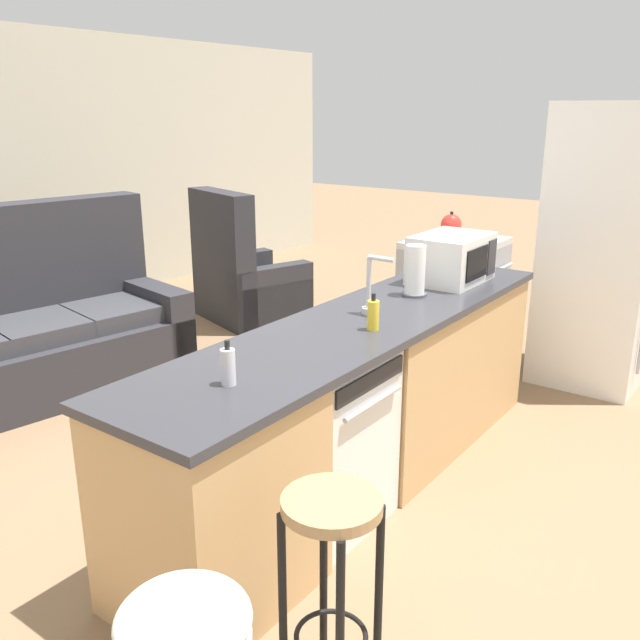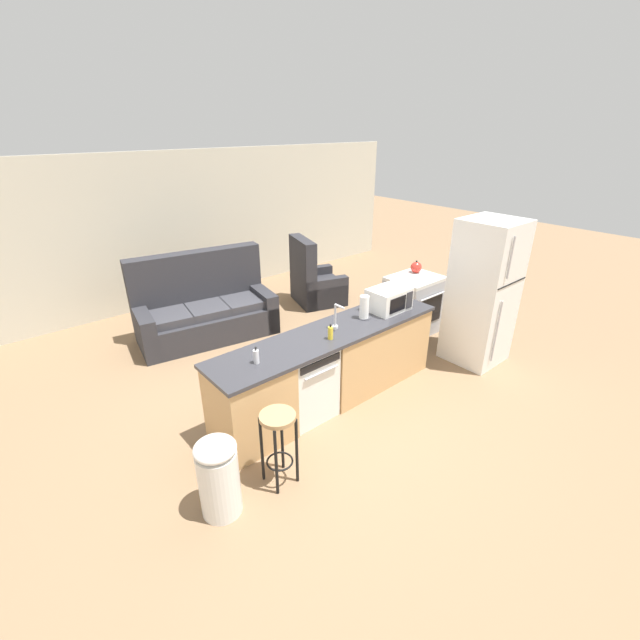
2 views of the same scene
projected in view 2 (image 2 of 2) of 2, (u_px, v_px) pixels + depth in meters
The scene contains 16 objects.
ground_plane at pixel (320, 404), 5.03m from camera, with size 24.00×24.00×0.00m, color #896B4C.
wall_back at pixel (179, 229), 7.56m from camera, with size 10.00×0.06×2.60m.
kitchen_counter at pixel (336, 366), 5.00m from camera, with size 2.94×0.66×0.90m.
dishwasher at pixel (303, 381), 4.71m from camera, with size 0.58×0.61×0.84m.
stove_range at pixel (413, 304), 6.60m from camera, with size 0.76×0.68×0.90m.
refrigerator at pixel (483, 293), 5.63m from camera, with size 0.72×0.73×1.94m.
microwave at pixel (389, 299), 5.24m from camera, with size 0.50×0.37×0.28m.
sink_faucet at pixel (336, 318), 4.76m from camera, with size 0.07×0.18×0.30m.
paper_towel_roll at pixel (364, 308), 5.01m from camera, with size 0.14×0.14×0.28m.
soap_bottle at pixel (330, 333), 4.56m from camera, with size 0.06×0.06×0.18m.
dish_soap_bottle at pixel (256, 356), 4.10m from camera, with size 0.06×0.06×0.18m.
kettle at pixel (416, 267), 6.57m from camera, with size 0.21×0.17×0.19m.
bar_stool at pixel (278, 434), 3.74m from camera, with size 0.32×0.32×0.74m.
trash_bin at pixel (218, 476), 3.50m from camera, with size 0.35×0.35×0.74m.
couch at pixel (204, 311), 6.53m from camera, with size 2.12×1.23×1.27m.
armchair at pixel (313, 284), 7.73m from camera, with size 1.02×1.05×1.20m.
Camera 2 is at (-2.69, -3.15, 3.02)m, focal length 24.00 mm.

